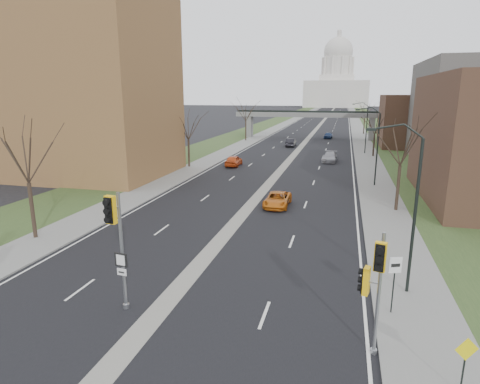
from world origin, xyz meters
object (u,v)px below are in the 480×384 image
at_px(signal_pole_right, 374,277).
at_px(car_right_mid, 330,157).
at_px(signal_pole_median, 116,231).
at_px(warning_sign, 465,358).
at_px(car_left_near, 234,161).
at_px(car_left_far, 291,143).
at_px(car_right_near, 277,199).
at_px(car_right_far, 328,135).
at_px(speed_limit_sign, 394,275).

distance_m(signal_pole_right, car_right_mid, 47.88).
bearing_deg(signal_pole_median, warning_sign, -1.44).
distance_m(car_left_near, car_left_far, 24.76).
height_order(signal_pole_median, car_right_mid, signal_pole_median).
bearing_deg(warning_sign, car_left_far, 82.29).
distance_m(car_right_near, car_right_far, 60.90).
bearing_deg(signal_pole_right, warning_sign, -14.26).
bearing_deg(speed_limit_sign, signal_pole_right, -131.10).
bearing_deg(car_left_near, car_right_far, -107.80).
height_order(signal_pole_right, speed_limit_sign, signal_pole_right).
xyz_separation_m(warning_sign, car_left_near, (-19.67, 42.03, -0.74)).
distance_m(speed_limit_sign, car_left_far, 62.57).
xyz_separation_m(speed_limit_sign, car_left_near, (-17.91, 37.02, -1.25)).
bearing_deg(speed_limit_sign, car_right_mid, 74.17).
relative_size(car_left_near, car_right_near, 0.98).
xyz_separation_m(signal_pole_right, car_left_far, (-11.57, 64.68, -2.59)).
bearing_deg(signal_pole_right, car_right_near, 122.48).
bearing_deg(car_right_far, signal_pole_right, -82.66).
distance_m(signal_pole_right, car_left_far, 65.75).
bearing_deg(car_left_far, signal_pole_median, 89.75).
xyz_separation_m(car_left_near, car_right_far, (11.66, 41.14, -0.05)).
height_order(speed_limit_sign, warning_sign, speed_limit_sign).
bearing_deg(car_right_near, warning_sign, -65.48).
distance_m(signal_pole_right, speed_limit_sign, 3.88).
bearing_deg(car_right_mid, car_right_far, 96.73).
relative_size(signal_pole_median, speed_limit_sign, 2.09).
relative_size(car_left_far, car_right_far, 1.10).
xyz_separation_m(speed_limit_sign, car_left_far, (-12.78, 61.24, -1.25)).
height_order(car_left_near, car_right_far, car_left_near).
relative_size(car_right_near, car_right_mid, 0.93).
distance_m(warning_sign, car_left_near, 46.41).
bearing_deg(car_right_near, speed_limit_sign, -64.13).
xyz_separation_m(signal_pole_median, car_left_far, (-0.29, 64.18, -3.27)).
bearing_deg(car_right_near, car_right_far, 88.40).
relative_size(car_left_near, car_left_far, 0.97).
relative_size(warning_sign, car_left_near, 0.47).
bearing_deg(signal_pole_median, signal_pole_right, 4.31).
bearing_deg(speed_limit_sign, car_right_far, 72.85).
xyz_separation_m(car_left_far, car_right_mid, (8.21, -16.98, -0.05)).
distance_m(signal_pole_median, car_left_far, 64.27).
bearing_deg(car_left_near, car_right_near, 114.07).
bearing_deg(car_right_near, car_left_near, 116.34).
height_order(signal_pole_median, car_right_far, signal_pole_median).
bearing_deg(speed_limit_sign, signal_pole_median, 171.54).
height_order(car_right_near, car_right_mid, car_right_mid).
distance_m(signal_pole_right, car_left_near, 43.84).
relative_size(warning_sign, car_right_mid, 0.43).
distance_m(signal_pole_right, car_right_far, 81.79).
bearing_deg(warning_sign, car_right_far, 75.42).
distance_m(car_left_far, car_right_near, 44.18).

